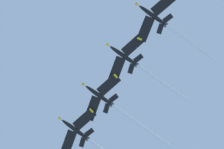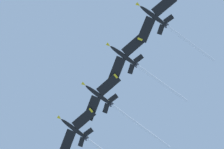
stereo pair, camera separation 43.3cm
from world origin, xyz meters
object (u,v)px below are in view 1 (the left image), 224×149
at_px(jet_far_left, 165,24).
at_px(jet_inner_left, 137,65).
at_px(jet_centre, 112,105).
at_px(jet_inner_right, 84,136).

distance_m(jet_far_left, jet_inner_left, 17.64).
distance_m(jet_inner_left, jet_centre, 16.99).
xyz_separation_m(jet_inner_left, jet_inner_right, (26.99, 18.02, -1.22)).
height_order(jet_far_left, jet_inner_left, jet_inner_left).
bearing_deg(jet_far_left, jet_centre, 30.17).
relative_size(jet_centre, jet_inner_right, 1.17).
height_order(jet_inner_left, jet_centre, jet_inner_left).
bearing_deg(jet_inner_right, jet_far_left, -147.34).
height_order(jet_inner_left, jet_inner_right, jet_inner_left).
height_order(jet_centre, jet_inner_right, jet_centre).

